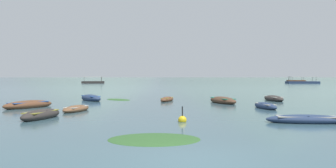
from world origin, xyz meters
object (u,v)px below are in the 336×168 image
rowboat_8 (41,115)px  rowboat_9 (28,105)px  rowboat_5 (265,106)px  rowboat_4 (223,100)px  ferry_1 (93,82)px  ferry_0 (302,82)px  rowboat_0 (76,109)px  rowboat_7 (306,120)px  ferry_2 (296,81)px  rowboat_10 (91,98)px  mooring_buoy (182,120)px  rowboat_6 (274,99)px  rowboat_11 (167,99)px

rowboat_8 → rowboat_9: bearing=115.6°
rowboat_5 → rowboat_8: (-14.32, -5.90, 0.03)m
rowboat_4 → ferry_1: ferry_1 is taller
rowboat_4 → ferry_0: size_ratio=0.43×
rowboat_0 → rowboat_9: (-4.21, 2.72, 0.06)m
rowboat_7 → ferry_1: 109.54m
rowboat_5 → ferry_2: (54.59, 135.25, 0.28)m
rowboat_4 → rowboat_8: bearing=-137.1°
rowboat_10 → mooring_buoy: mooring_buoy is taller
rowboat_4 → rowboat_9: (-15.38, -4.49, 0.00)m
rowboat_10 → rowboat_0: bearing=-83.9°
rowboat_5 → rowboat_10: rowboat_10 is taller
ferry_2 → rowboat_6: bearing=-112.0°
ferry_1 → rowboat_11: bearing=-74.7°
rowboat_6 → mooring_buoy: size_ratio=4.28×
ferry_0 → ferry_2: bearing=71.5°
rowboat_10 → rowboat_7: bearing=-49.7°
rowboat_11 → rowboat_8: bearing=-118.0°
rowboat_9 → rowboat_10: bearing=68.6°
rowboat_5 → ferry_0: size_ratio=0.31×
rowboat_0 → ferry_2: 153.00m
rowboat_8 → rowboat_10: bearing=90.7°
rowboat_0 → rowboat_9: rowboat_9 is taller
rowboat_11 → ferry_1: 92.57m
rowboat_0 → rowboat_5: (13.36, 1.84, 0.01)m
rowboat_10 → ferry_0: bearing=56.9°
rowboat_0 → rowboat_9: 5.01m
rowboat_4 → mooring_buoy: size_ratio=4.89×
rowboat_9 → rowboat_11: (10.48, 6.84, -0.05)m
rowboat_6 → rowboat_7: (-3.58, -16.29, -0.03)m
rowboat_7 → rowboat_8: rowboat_8 is taller
rowboat_6 → rowboat_0: bearing=-148.6°
rowboat_9 → rowboat_10: (3.08, 7.84, 0.01)m
rowboat_0 → ferry_1: bearing=100.4°
rowboat_8 → rowboat_4: bearing=42.9°
rowboat_7 → ferry_0: 109.00m
rowboat_5 → rowboat_10: (-14.49, 8.72, 0.06)m
mooring_buoy → ferry_0: bearing=65.0°
rowboat_0 → rowboat_4: size_ratio=0.73×
rowboat_7 → ferry_2: size_ratio=0.50×
rowboat_11 → mooring_buoy: bearing=-88.0°
ferry_0 → ferry_1: size_ratio=1.29×
rowboat_5 → rowboat_4: bearing=112.2°
rowboat_4 → rowboat_7: (1.89, -13.37, -0.05)m
rowboat_0 → rowboat_10: 10.62m
rowboat_7 → rowboat_9: (-17.26, 8.88, 0.05)m
rowboat_11 → mooring_buoy: 15.23m
ferry_0 → rowboat_6: bearing=-113.7°
ferry_1 → ferry_2: 94.20m
rowboat_8 → rowboat_9: size_ratio=0.86×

